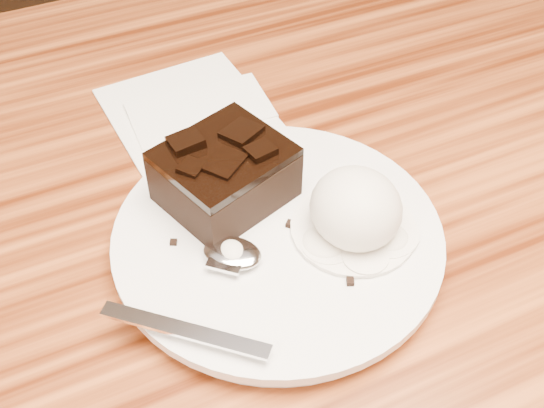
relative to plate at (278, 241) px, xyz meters
name	(u,v)px	position (x,y,z in m)	size (l,w,h in m)	color
plate	(278,241)	(0.00, 0.00, 0.00)	(0.24, 0.24, 0.02)	white
brownie	(225,178)	(-0.02, 0.05, 0.03)	(0.09, 0.08, 0.04)	black
ice_cream_scoop	(356,208)	(0.05, -0.02, 0.03)	(0.06, 0.07, 0.05)	white
melt_puddle	(353,229)	(0.05, -0.02, 0.01)	(0.09, 0.09, 0.00)	white
spoon	(232,255)	(-0.04, -0.01, 0.01)	(0.03, 0.17, 0.01)	silver
napkin	(186,108)	(0.00, 0.19, -0.01)	(0.14, 0.14, 0.01)	white
crumb_a	(350,282)	(0.02, -0.06, 0.01)	(0.01, 0.01, 0.00)	black
crumb_b	(174,242)	(-0.07, 0.02, 0.01)	(0.01, 0.01, 0.00)	black
crumb_c	(289,224)	(0.01, 0.00, 0.01)	(0.01, 0.00, 0.00)	black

